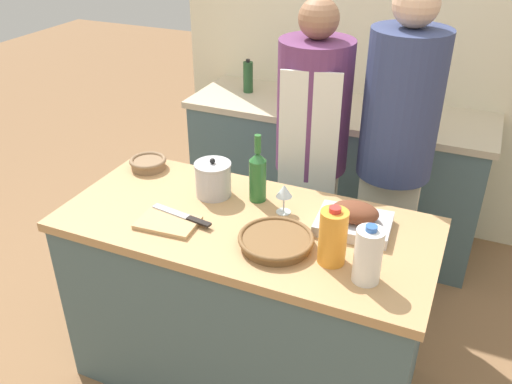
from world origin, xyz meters
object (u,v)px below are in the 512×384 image
roasting_pan (354,219)px  condiment_bottle_extra (248,77)px  cutting_board (168,223)px  wine_glass_left (284,192)px  condiment_bottle_tall (286,83)px  condiment_bottle_short (418,111)px  milk_jug (368,255)px  person_cook_guest (396,150)px  wine_bottle_green (258,175)px  knife_chef (183,216)px  stock_pot (213,179)px  mixing_bowl (148,163)px  wicker_basket (276,241)px  juice_jug (333,237)px  person_cook_aproned (312,147)px

roasting_pan → condiment_bottle_extra: size_ratio=1.42×
cutting_board → wine_glass_left: 0.49m
condiment_bottle_tall → condiment_bottle_short: bearing=-9.8°
milk_jug → person_cook_guest: (-0.08, 0.91, -0.01)m
roasting_pan → wine_bottle_green: 0.45m
knife_chef → person_cook_guest: size_ratio=0.17×
condiment_bottle_tall → person_cook_guest: bearing=-38.4°
stock_pot → condiment_bottle_tall: condiment_bottle_tall is taller
cutting_board → person_cook_guest: 1.15m
mixing_bowl → wine_glass_left: (0.75, -0.11, 0.07)m
stock_pot → condiment_bottle_short: 1.30m
milk_jug → person_cook_guest: person_cook_guest is taller
knife_chef → condiment_bottle_extra: (-0.39, 1.49, 0.10)m
roasting_pan → mixing_bowl: bearing=173.6°
stock_pot → condiment_bottle_extra: (-0.40, 1.26, 0.04)m
mixing_bowl → milk_jug: bearing=-19.6°
wicker_basket → condiment_bottle_short: (0.30, 1.35, 0.09)m
wine_glass_left → condiment_bottle_tall: size_ratio=0.61×
wicker_basket → person_cook_guest: 0.90m
juice_jug → person_cook_guest: bearing=86.1°
wicker_basket → wine_glass_left: bearing=104.4°
mixing_bowl → condiment_bottle_extra: condiment_bottle_extra is taller
roasting_pan → condiment_bottle_extra: 1.65m
condiment_bottle_tall → condiment_bottle_extra: size_ratio=1.00×
knife_chef → person_cook_aproned: 0.87m
mixing_bowl → person_cook_aproned: 0.82m
wicker_basket → condiment_bottle_short: bearing=77.5°
mixing_bowl → knife_chef: (0.39, -0.34, -0.01)m
knife_chef → condiment_bottle_tall: 1.49m
mixing_bowl → juice_jug: juice_jug is taller
person_cook_guest → knife_chef: bearing=-132.6°
stock_pot → condiment_bottle_short: (0.70, 1.10, 0.04)m
knife_chef → condiment_bottle_tall: bearing=94.8°
mixing_bowl → person_cook_guest: size_ratio=0.10×
milk_jug → person_cook_guest: size_ratio=0.13×
condiment_bottle_extra → condiment_bottle_tall: bearing=-3.8°
stock_pot → person_cook_guest: bearing=41.4°
wine_bottle_green → person_cook_guest: 0.74m
wicker_basket → condiment_bottle_tall: (-0.54, 1.49, 0.09)m
milk_jug → roasting_pan: bearing=112.2°
wine_glass_left → roasting_pan: bearing=-0.6°
condiment_bottle_extra → cutting_board: bearing=-77.4°
milk_jug → knife_chef: bearing=174.1°
knife_chef → condiment_bottle_short: (0.71, 1.33, 0.09)m
condiment_bottle_extra → person_cook_guest: (1.08, -0.66, -0.03)m
mixing_bowl → juice_jug: (1.03, -0.36, 0.08)m
cutting_board → wine_glass_left: wine_glass_left is taller
wicker_basket → roasting_pan: bearing=44.6°
cutting_board → condiment_bottle_tall: size_ratio=1.16×
person_cook_aproned → stock_pot: bearing=-125.1°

